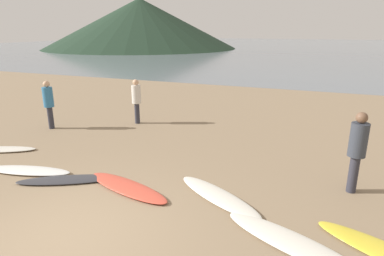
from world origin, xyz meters
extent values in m
cube|color=#8C7559|center=(0.00, 10.00, -0.10)|extent=(120.00, 120.00, 0.20)
cube|color=slate|center=(0.00, 65.66, 0.00)|extent=(140.00, 100.00, 0.01)
cone|color=#1E3323|center=(-27.15, 48.97, 4.19)|extent=(33.40, 33.40, 8.39)
ellipsoid|color=white|center=(-2.70, 1.73, 0.05)|extent=(2.20, 1.00, 0.10)
ellipsoid|color=#333338|center=(-1.47, 1.70, 0.04)|extent=(2.21, 1.51, 0.08)
ellipsoid|color=#D84C38|center=(-0.01, 1.87, 0.05)|extent=(2.35, 1.18, 0.09)
ellipsoid|color=silver|center=(1.94, 2.22, 0.05)|extent=(2.24, 1.63, 0.10)
ellipsoid|color=silver|center=(3.49, 1.21, 0.05)|extent=(2.50, 1.51, 0.10)
cylinder|color=#2D2D38|center=(-4.91, 4.77, 0.38)|extent=(0.18, 0.18, 0.77)
cylinder|color=teal|center=(-4.91, 4.77, 1.10)|extent=(0.33, 0.33, 0.67)
sphere|color=tan|center=(-4.91, 4.77, 1.55)|extent=(0.22, 0.22, 0.22)
cylinder|color=#2D2D38|center=(4.46, 3.55, 0.40)|extent=(0.19, 0.19, 0.81)
cylinder|color=#333842|center=(4.46, 3.55, 1.16)|extent=(0.35, 0.35, 0.70)
sphere|color=brown|center=(4.46, 3.55, 1.63)|extent=(0.23, 0.23, 0.23)
cylinder|color=#2D2D38|center=(-2.49, 6.45, 0.37)|extent=(0.18, 0.18, 0.75)
cylinder|color=beige|center=(-2.49, 6.45, 1.07)|extent=(0.32, 0.32, 0.65)
sphere|color=tan|center=(-2.49, 6.45, 1.50)|extent=(0.21, 0.21, 0.21)
camera|label=1|loc=(3.68, -3.55, 3.32)|focal=30.75mm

